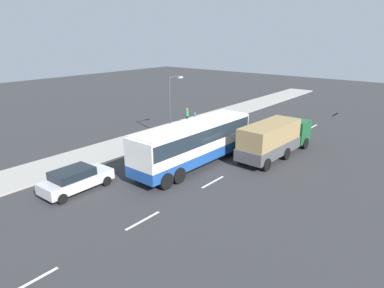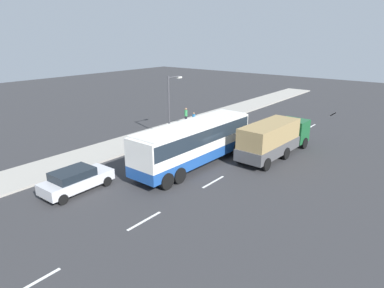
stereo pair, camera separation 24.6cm
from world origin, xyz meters
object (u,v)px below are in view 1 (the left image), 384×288
cargo_truck (275,138)px  street_lamp (171,102)px  car_silver_hatch (76,179)px  pedestrian_near_curb (187,115)px  pedestrian_at_crossing (195,119)px  coach_bus (194,139)px

cargo_truck → street_lamp: size_ratio=1.49×
car_silver_hatch → street_lamp: street_lamp is taller
cargo_truck → pedestrian_near_curb: bearing=77.2°
pedestrian_at_crossing → street_lamp: (-4.23, -0.57, 2.49)m
coach_bus → cargo_truck: size_ratio=1.29×
coach_bus → car_silver_hatch: 8.73m
cargo_truck → street_lamp: bearing=100.6°
car_silver_hatch → pedestrian_at_crossing: (16.54, 3.62, 0.23)m
car_silver_hatch → pedestrian_near_curb: pedestrian_near_curb is taller
cargo_truck → pedestrian_at_crossing: 10.78m
pedestrian_at_crossing → street_lamp: bearing=-125.5°
coach_bus → cargo_truck: coach_bus is taller
cargo_truck → pedestrian_at_crossing: cargo_truck is taller
car_silver_hatch → street_lamp: size_ratio=0.79×
pedestrian_near_curb → pedestrian_at_crossing: 1.45m
coach_bus → pedestrian_at_crossing: (8.46, 6.68, -1.03)m
pedestrian_near_curb → pedestrian_at_crossing: pedestrian_near_curb is taller
coach_bus → pedestrian_near_curb: coach_bus is taller
cargo_truck → car_silver_hatch: size_ratio=1.89×
street_lamp → car_silver_hatch: bearing=-166.1°
coach_bus → pedestrian_at_crossing: 10.83m
coach_bus → pedestrian_near_curb: 12.00m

